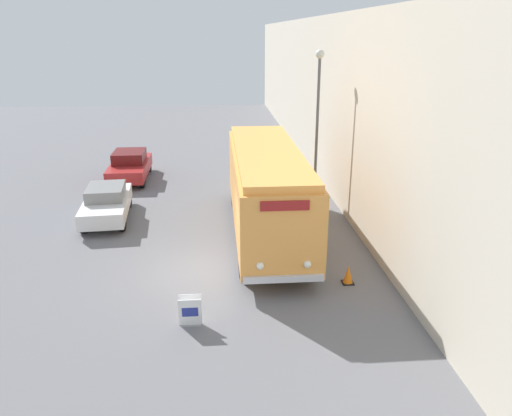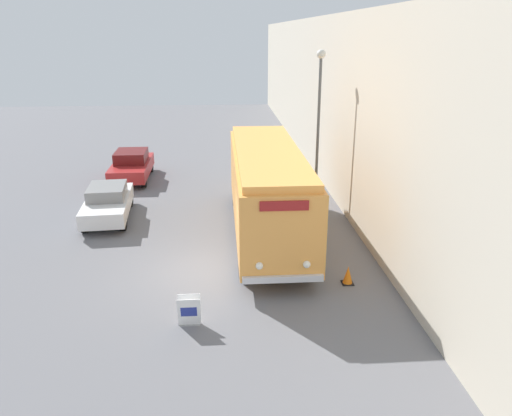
% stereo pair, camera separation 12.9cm
% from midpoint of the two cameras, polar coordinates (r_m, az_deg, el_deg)
% --- Properties ---
extents(ground_plane, '(80.00, 80.00, 0.00)m').
position_cam_midpoint_polar(ground_plane, '(16.40, -6.18, -7.29)').
color(ground_plane, slate).
extents(building_wall_right, '(0.30, 60.00, 8.15)m').
position_cam_midpoint_polar(building_wall_right, '(25.46, 7.89, 11.85)').
color(building_wall_right, beige).
rests_on(building_wall_right, ground_plane).
extents(vintage_bus, '(2.48, 9.95, 3.35)m').
position_cam_midpoint_polar(vintage_bus, '(18.62, 1.04, 2.40)').
color(vintage_bus, black).
rests_on(vintage_bus, ground_plane).
extents(sign_board, '(0.61, 0.32, 0.83)m').
position_cam_midpoint_polar(sign_board, '(13.52, -7.80, -11.64)').
color(sign_board, gray).
rests_on(sign_board, ground_plane).
extents(streetlamp, '(0.36, 0.36, 6.72)m').
position_cam_midpoint_polar(streetlamp, '(20.99, 6.89, 11.02)').
color(streetlamp, '#595E60').
rests_on(streetlamp, ground_plane).
extents(parked_car_near, '(2.03, 4.36, 1.40)m').
position_cam_midpoint_polar(parked_car_near, '(21.50, -16.87, 0.59)').
color(parked_car_near, black).
rests_on(parked_car_near, ground_plane).
extents(parked_car_mid, '(1.91, 4.39, 1.52)m').
position_cam_midpoint_polar(parked_car_mid, '(27.05, -14.36, 4.72)').
color(parked_car_mid, black).
rests_on(parked_car_mid, ground_plane).
extents(traffic_cone, '(0.36, 0.36, 0.58)m').
position_cam_midpoint_polar(traffic_cone, '(15.76, 10.26, -7.52)').
color(traffic_cone, black).
rests_on(traffic_cone, ground_plane).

